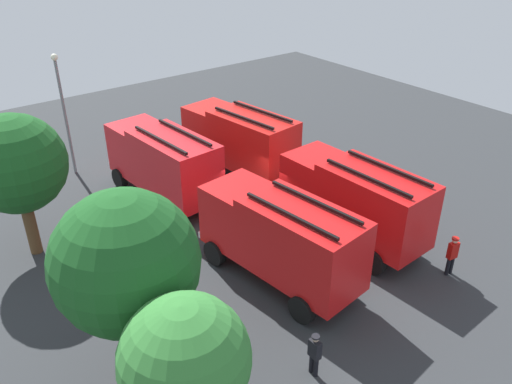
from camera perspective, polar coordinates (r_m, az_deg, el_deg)
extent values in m
plane|color=#2D3033|center=(25.58, 0.00, -2.75)|extent=(47.43, 47.43, 0.00)
cube|color=red|center=(24.65, 6.43, 1.36)|extent=(2.30, 2.59, 2.60)
cube|color=#8C9EAD|center=(25.16, 4.75, 2.84)|extent=(0.17, 2.13, 1.46)
cube|color=red|center=(22.64, 12.81, -1.45)|extent=(4.90, 2.70, 2.90)
cube|color=black|center=(21.41, 12.12, 1.57)|extent=(4.32, 0.30, 0.12)
cube|color=black|center=(22.42, 14.33, 2.59)|extent=(4.32, 0.30, 0.12)
cube|color=silver|center=(25.92, 4.39, 0.04)|extent=(0.30, 2.38, 0.28)
cylinder|color=black|center=(24.77, 3.97, -2.48)|extent=(1.11, 0.40, 1.10)
cylinder|color=black|center=(26.29, 7.76, -0.71)|extent=(1.11, 0.40, 1.10)
cylinder|color=black|center=(22.15, 12.83, -7.47)|extent=(1.11, 0.40, 1.10)
cylinder|color=black|center=(23.83, 16.42, -5.13)|extent=(1.11, 0.40, 1.10)
cube|color=red|center=(30.60, -5.01, 7.06)|extent=(2.50, 2.76, 2.60)
cube|color=#8C9EAD|center=(31.25, -6.30, 8.08)|extent=(0.35, 2.12, 1.46)
cube|color=red|center=(28.15, -0.36, 5.51)|extent=(5.08, 3.09, 2.90)
cube|color=black|center=(27.11, -1.41, 8.14)|extent=(4.30, 0.67, 0.12)
cube|color=black|center=(28.02, 0.64, 8.85)|extent=(4.30, 0.67, 0.12)
cube|color=silver|center=(31.90, -6.33, 5.69)|extent=(0.50, 2.38, 0.28)
cylinder|color=black|center=(30.67, -6.84, 3.86)|extent=(1.14, 0.49, 1.10)
cylinder|color=black|center=(32.06, -3.50, 5.16)|extent=(1.14, 0.49, 1.10)
cylinder|color=black|center=(27.35, -0.36, 0.82)|extent=(1.14, 0.49, 1.10)
cylinder|color=black|center=(28.90, 3.02, 2.41)|extent=(1.14, 0.49, 1.10)
cube|color=red|center=(21.85, -1.95, -2.32)|extent=(2.47, 2.73, 2.60)
cube|color=#8C9EAD|center=(22.37, -3.78, -0.64)|extent=(0.32, 2.12, 1.46)
cube|color=red|center=(19.72, 4.97, -5.72)|extent=(5.05, 3.03, 2.90)
cube|color=black|center=(18.43, 3.76, -2.55)|extent=(4.31, 0.61, 0.12)
cube|color=black|center=(19.34, 6.51, -1.06)|extent=(4.31, 0.61, 0.12)
cube|color=silver|center=(23.23, -3.91, -3.65)|extent=(0.47, 2.38, 0.28)
cylinder|color=black|center=(22.18, -4.54, -6.68)|extent=(1.13, 0.47, 1.10)
cylinder|color=black|center=(23.49, -0.06, -4.32)|extent=(1.13, 0.47, 1.10)
cylinder|color=black|center=(19.43, 5.07, -12.70)|extent=(1.13, 0.47, 1.10)
cylinder|color=black|center=(20.92, 9.47, -9.53)|extent=(1.13, 0.47, 1.10)
cube|color=red|center=(28.64, -12.85, 4.85)|extent=(2.38, 2.66, 2.60)
cube|color=#8C9EAD|center=(29.38, -13.96, 6.00)|extent=(0.24, 2.12, 1.46)
cube|color=red|center=(25.82, -8.92, 2.89)|extent=(4.98, 2.86, 2.90)
cube|color=black|center=(24.85, -10.51, 5.67)|extent=(4.32, 0.45, 0.12)
cube|color=black|center=(25.53, -7.91, 6.52)|extent=(4.32, 0.45, 0.12)
cube|color=silver|center=(30.08, -13.78, 3.52)|extent=(0.38, 2.38, 0.28)
cylinder|color=black|center=(28.96, -14.75, 1.48)|extent=(1.12, 0.43, 1.10)
cylinder|color=black|center=(29.97, -10.76, 2.92)|extent=(1.12, 0.43, 1.10)
cylinder|color=black|center=(25.17, -9.35, -2.29)|extent=(1.12, 0.43, 1.10)
cylinder|color=black|center=(26.32, -5.02, -0.50)|extent=(1.12, 0.43, 1.10)
cylinder|color=black|center=(17.87, 6.11, -18.16)|extent=(0.16, 0.16, 0.76)
cylinder|color=black|center=(17.76, 6.59, -18.55)|extent=(0.16, 0.16, 0.76)
cube|color=black|center=(17.30, 6.48, -16.75)|extent=(0.43, 0.25, 0.66)
sphere|color=beige|center=(16.99, 6.56, -15.72)|extent=(0.22, 0.22, 0.22)
cylinder|color=black|center=(16.93, 6.58, -15.51)|extent=(0.27, 0.27, 0.06)
cylinder|color=black|center=(26.46, 12.16, -1.29)|extent=(0.16, 0.16, 0.80)
cylinder|color=black|center=(26.54, 12.58, -1.25)|extent=(0.16, 0.16, 0.80)
cube|color=gold|center=(26.14, 12.54, 0.15)|extent=(0.40, 0.48, 0.70)
sphere|color=tan|center=(25.93, 12.64, 1.04)|extent=(0.23, 0.23, 0.23)
cylinder|color=gold|center=(25.89, 12.66, 1.22)|extent=(0.28, 0.28, 0.07)
cylinder|color=black|center=(23.11, 20.67, -7.51)|extent=(0.16, 0.16, 0.83)
cylinder|color=black|center=(22.97, 20.31, -7.68)|extent=(0.16, 0.16, 0.83)
cube|color=#B7140F|center=(22.61, 20.82, -6.01)|extent=(0.31, 0.45, 0.72)
sphere|color=beige|center=(22.36, 21.03, -5.00)|extent=(0.23, 0.23, 0.23)
cylinder|color=#B7140F|center=(22.31, 21.07, -4.80)|extent=(0.29, 0.29, 0.07)
sphere|color=#337A33|center=(13.65, -7.83, -17.69)|extent=(3.39, 3.39, 3.39)
cylinder|color=brown|center=(17.37, -12.83, -16.01)|extent=(0.54, 0.54, 2.70)
sphere|color=#19511E|center=(15.34, -14.11, -7.49)|extent=(4.32, 4.32, 4.32)
cylinder|color=brown|center=(24.44, -23.46, -3.54)|extent=(0.51, 0.51, 2.57)
sphere|color=#19511E|center=(23.09, -24.91, 2.85)|extent=(4.11, 4.11, 4.11)
cone|color=#F2600C|center=(29.77, 4.77, 2.65)|extent=(0.43, 0.43, 0.62)
cone|color=#F2600C|center=(23.95, -12.12, -5.04)|extent=(0.43, 0.43, 0.61)
cone|color=#F2600C|center=(22.86, -7.72, -6.20)|extent=(0.52, 0.52, 0.75)
cylinder|color=slate|center=(30.38, -20.15, 7.48)|extent=(0.16, 0.16, 6.44)
sphere|color=#F2EFCC|center=(29.42, -21.28, 13.63)|extent=(0.36, 0.36, 0.36)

